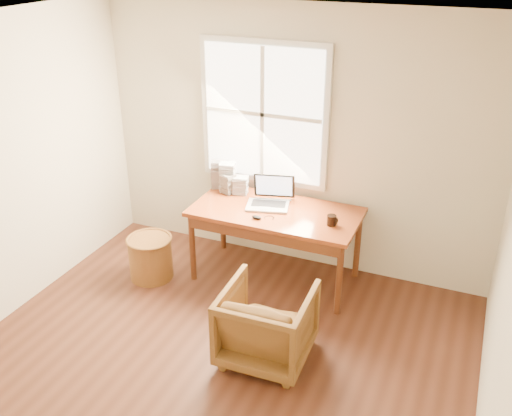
{
  "coord_description": "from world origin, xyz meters",
  "views": [
    {
      "loc": [
        1.72,
        -2.77,
        3.13
      ],
      "look_at": [
        -0.14,
        1.65,
        0.81
      ],
      "focal_mm": 40.0,
      "sensor_mm": 36.0,
      "label": 1
    }
  ],
  "objects_px": {
    "desk": "(276,212)",
    "laptop": "(268,192)",
    "cd_stack_a": "(228,177)",
    "armchair": "(267,324)",
    "coffee_mug": "(332,220)",
    "wicker_stool": "(151,258)"
  },
  "relations": [
    {
      "from": "armchair",
      "to": "laptop",
      "type": "distance_m",
      "value": 1.39
    },
    {
      "from": "desk",
      "to": "cd_stack_a",
      "type": "relative_size",
      "value": 5.32
    },
    {
      "from": "armchair",
      "to": "cd_stack_a",
      "type": "relative_size",
      "value": 2.35
    },
    {
      "from": "laptop",
      "to": "desk",
      "type": "bearing_deg",
      "value": -34.76
    },
    {
      "from": "armchair",
      "to": "laptop",
      "type": "xyz_separation_m",
      "value": [
        -0.47,
        1.18,
        0.58
      ]
    },
    {
      "from": "desk",
      "to": "coffee_mug",
      "type": "height_order",
      "value": "coffee_mug"
    },
    {
      "from": "cd_stack_a",
      "to": "wicker_stool",
      "type": "bearing_deg",
      "value": -126.78
    },
    {
      "from": "cd_stack_a",
      "to": "armchair",
      "type": "bearing_deg",
      "value": -54.32
    },
    {
      "from": "laptop",
      "to": "cd_stack_a",
      "type": "bearing_deg",
      "value": 144.12
    },
    {
      "from": "desk",
      "to": "cd_stack_a",
      "type": "xyz_separation_m",
      "value": [
        -0.62,
        0.24,
        0.17
      ]
    },
    {
      "from": "armchair",
      "to": "cd_stack_a",
      "type": "xyz_separation_m",
      "value": [
        -0.99,
        1.38,
        0.58
      ]
    },
    {
      "from": "desk",
      "to": "cd_stack_a",
      "type": "height_order",
      "value": "cd_stack_a"
    },
    {
      "from": "armchair",
      "to": "coffee_mug",
      "type": "distance_m",
      "value": 1.17
    },
    {
      "from": "desk",
      "to": "wicker_stool",
      "type": "height_order",
      "value": "desk"
    },
    {
      "from": "desk",
      "to": "laptop",
      "type": "bearing_deg",
      "value": 159.96
    },
    {
      "from": "desk",
      "to": "wicker_stool",
      "type": "distance_m",
      "value": 1.34
    },
    {
      "from": "wicker_stool",
      "to": "coffee_mug",
      "type": "relative_size",
      "value": 4.44
    },
    {
      "from": "coffee_mug",
      "to": "cd_stack_a",
      "type": "bearing_deg",
      "value": 154.31
    },
    {
      "from": "wicker_stool",
      "to": "coffee_mug",
      "type": "height_order",
      "value": "coffee_mug"
    },
    {
      "from": "desk",
      "to": "laptop",
      "type": "distance_m",
      "value": 0.21
    },
    {
      "from": "armchair",
      "to": "wicker_stool",
      "type": "bearing_deg",
      "value": -25.61
    },
    {
      "from": "desk",
      "to": "coffee_mug",
      "type": "bearing_deg",
      "value": -9.02
    }
  ]
}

